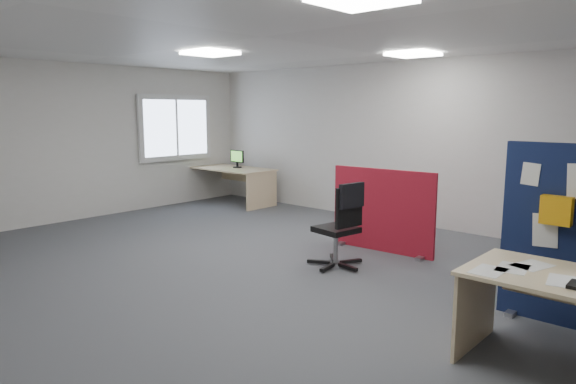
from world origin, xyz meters
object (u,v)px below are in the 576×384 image
Objects in this scene: monitor_second at (237,158)px; office_chair at (342,221)px; red_divider at (382,211)px; second_desk at (234,176)px.

monitor_second reaches higher than office_chair.
red_divider reaches higher than second_desk.
red_divider is at bearing -14.80° from second_desk.
office_chair is at bearing -26.20° from second_desk.
second_desk is at bearing 162.83° from office_chair.
office_chair is at bearing -89.85° from red_divider.
second_desk is (-4.23, 1.12, 0.01)m from red_divider.
red_divider is 4.38m from second_desk.
red_divider is 1.00m from office_chair.
monitor_second is at bearing 161.92° from office_chair.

